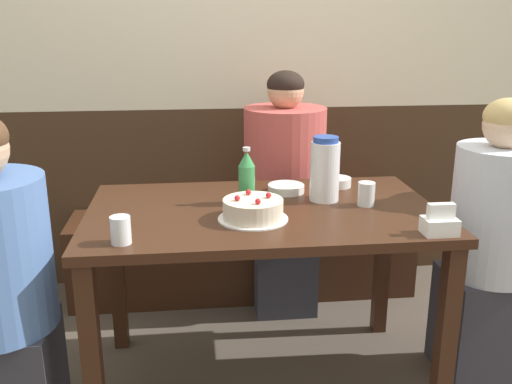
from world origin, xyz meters
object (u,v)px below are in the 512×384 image
(napkin_holder, at_px, (440,223))
(glass_tumbler_short, at_px, (366,194))
(water_pitcher, at_px, (325,169))
(person_pale_blue_shirt, at_px, (492,249))
(soju_bottle, at_px, (247,177))
(glass_water_tall, at_px, (121,230))
(bowl_soup_white, at_px, (286,188))
(birthday_cake, at_px, (253,210))
(person_teal_shirt, at_px, (284,194))
(bowl_rice_small, at_px, (337,182))
(bench_seat, at_px, (243,253))

(napkin_holder, relative_size, glass_tumbler_short, 1.21)
(water_pitcher, xyz_separation_m, person_pale_blue_shirt, (0.66, -0.11, -0.31))
(soju_bottle, height_order, glass_water_tall, soju_bottle)
(bowl_soup_white, bearing_deg, birthday_cake, -118.15)
(person_teal_shirt, bearing_deg, water_pitcher, 6.27)
(napkin_holder, relative_size, bowl_rice_small, 0.94)
(person_teal_shirt, bearing_deg, soju_bottle, -22.39)
(bowl_soup_white, relative_size, glass_water_tall, 1.67)
(bench_seat, height_order, bowl_soup_white, bowl_soup_white)
(bench_seat, relative_size, soju_bottle, 8.17)
(bowl_soup_white, height_order, bowl_rice_small, bowl_rice_small)
(person_teal_shirt, height_order, person_pale_blue_shirt, person_teal_shirt)
(birthday_cake, distance_m, glass_tumbler_short, 0.46)
(birthday_cake, bearing_deg, person_teal_shirt, 72.88)
(birthday_cake, xyz_separation_m, soju_bottle, (-0.00, 0.18, 0.07))
(bench_seat, distance_m, napkin_holder, 1.40)
(glass_water_tall, distance_m, person_teal_shirt, 1.18)
(bench_seat, bearing_deg, bowl_rice_small, -58.41)
(soju_bottle, xyz_separation_m, bowl_soup_white, (0.17, 0.13, -0.09))
(water_pitcher, relative_size, bowl_soup_white, 1.69)
(birthday_cake, bearing_deg, napkin_holder, -19.62)
(person_pale_blue_shirt, bearing_deg, glass_water_tall, 10.64)
(bench_seat, distance_m, bowl_rice_small, 0.86)
(birthday_cake, distance_m, water_pitcher, 0.37)
(napkin_holder, xyz_separation_m, bowl_soup_white, (-0.42, 0.53, -0.02))
(bowl_rice_small, xyz_separation_m, person_teal_shirt, (-0.16, 0.39, -0.17))
(person_teal_shirt, bearing_deg, bowl_rice_small, 22.62)
(water_pitcher, relative_size, soju_bottle, 1.14)
(birthday_cake, xyz_separation_m, glass_water_tall, (-0.44, -0.18, 0.01))
(napkin_holder, distance_m, bowl_rice_small, 0.62)
(bench_seat, xyz_separation_m, birthday_cake, (-0.05, -0.95, 0.56))
(water_pitcher, xyz_separation_m, napkin_holder, (0.29, -0.41, -0.08))
(bowl_soup_white, bearing_deg, glass_water_tall, -140.75)
(bowl_rice_small, distance_m, glass_tumbler_short, 0.27)
(bowl_soup_white, xyz_separation_m, person_teal_shirt, (0.07, 0.45, -0.16))
(bowl_soup_white, relative_size, bowl_rice_small, 1.28)
(bowl_rice_small, distance_m, person_pale_blue_shirt, 0.67)
(bench_seat, relative_size, glass_tumbler_short, 19.88)
(bench_seat, height_order, bowl_rice_small, bowl_rice_small)
(bowl_rice_small, bearing_deg, person_pale_blue_shirt, -27.69)
(birthday_cake, distance_m, bowl_soup_white, 0.36)
(person_teal_shirt, distance_m, person_pale_blue_shirt, 1.00)
(birthday_cake, bearing_deg, glass_tumbler_short, 14.07)
(bench_seat, bearing_deg, person_pale_blue_shirt, -43.48)
(person_pale_blue_shirt, bearing_deg, napkin_holder, 38.83)
(water_pitcher, xyz_separation_m, glass_tumbler_short, (0.14, -0.09, -0.08))
(bowl_soup_white, distance_m, person_pale_blue_shirt, 0.85)
(soju_bottle, bearing_deg, water_pitcher, 2.44)
(bench_seat, height_order, glass_water_tall, glass_water_tall)
(soju_bottle, bearing_deg, bowl_rice_small, 25.82)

